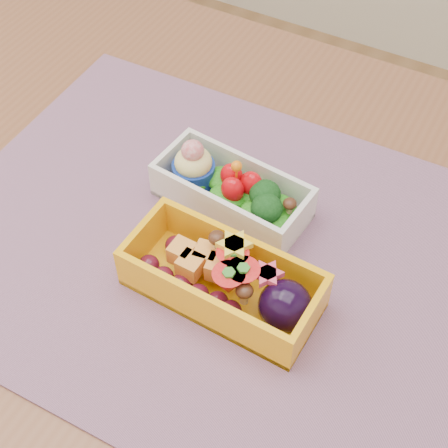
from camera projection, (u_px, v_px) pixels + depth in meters
The scene contains 4 objects.
table at pixel (253, 319), 0.75m from camera, with size 1.20×0.80×0.75m.
placemat at pixel (216, 248), 0.69m from camera, with size 0.59×0.46×0.00m, color gray.
bento_white at pixel (231, 191), 0.71m from camera, with size 0.18×0.09×0.07m.
bento_yellow at pixel (226, 280), 0.63m from camera, with size 0.20×0.09×0.06m.
Camera 1 is at (0.16, -0.36, 1.30)m, focal length 52.14 mm.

